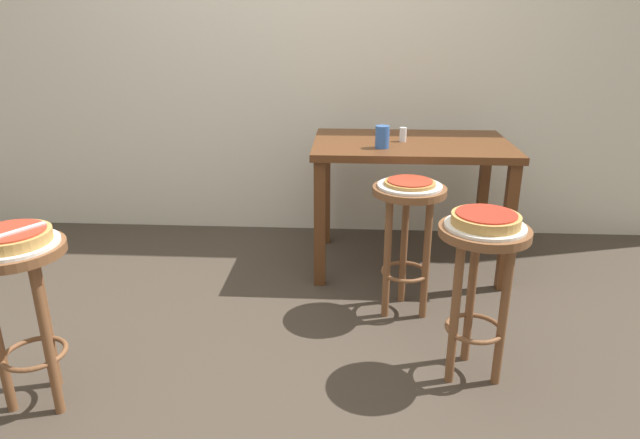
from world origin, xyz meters
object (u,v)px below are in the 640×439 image
at_px(dining_table, 411,161).
at_px(stool_foreground, 22,292).
at_px(pizza_foreground, 11,237).
at_px(serving_plate_middle, 485,226).
at_px(cup_near_edge, 382,137).
at_px(condiment_shaker, 403,134).
at_px(serving_plate_foreground, 12,244).
at_px(pizza_middle, 486,219).
at_px(stool_middle, 480,270).
at_px(pizza_server_knife, 14,232).
at_px(stool_leftside, 408,223).
at_px(pizza_leftside, 410,182).
at_px(serving_plate_leftside, 410,186).

bearing_deg(dining_table, stool_foreground, -137.43).
relative_size(pizza_foreground, serving_plate_middle, 0.88).
height_order(cup_near_edge, condiment_shaker, cup_near_edge).
bearing_deg(condiment_shaker, serving_plate_foreground, -136.44).
height_order(pizza_foreground, condiment_shaker, condiment_shaker).
relative_size(pizza_foreground, pizza_middle, 1.04).
distance_m(serving_plate_foreground, serving_plate_middle, 1.71).
xyz_separation_m(serving_plate_middle, pizza_middle, (0.00, 0.00, 0.03)).
height_order(stool_middle, cup_near_edge, cup_near_edge).
xyz_separation_m(pizza_foreground, cup_near_edge, (1.34, 1.22, 0.12)).
relative_size(stool_middle, condiment_shaker, 8.34).
height_order(pizza_middle, cup_near_edge, cup_near_edge).
distance_m(pizza_foreground, stool_middle, 1.73).
bearing_deg(stool_foreground, pizza_server_knife, -33.69).
relative_size(pizza_foreground, stool_leftside, 0.41).
relative_size(pizza_leftside, dining_table, 0.22).
xyz_separation_m(stool_foreground, dining_table, (1.51, 1.39, 0.16)).
relative_size(stool_leftside, serving_plate_leftside, 2.16).
distance_m(pizza_middle, pizza_server_knife, 1.69).
height_order(cup_near_edge, pizza_server_knife, cup_near_edge).
distance_m(stool_foreground, cup_near_edge, 1.84).
bearing_deg(pizza_leftside, pizza_middle, -65.47).
bearing_deg(pizza_middle, dining_table, 99.11).
bearing_deg(condiment_shaker, pizza_leftside, -90.90).
bearing_deg(dining_table, stool_middle, -80.89).
relative_size(stool_foreground, serving_plate_foreground, 2.09).
bearing_deg(pizza_server_knife, dining_table, -15.10).
bearing_deg(stool_foreground, pizza_middle, 9.44).
height_order(serving_plate_middle, condiment_shaker, condiment_shaker).
xyz_separation_m(condiment_shaker, pizza_server_knife, (-1.43, -1.41, -0.07)).
relative_size(pizza_middle, dining_table, 0.24).
distance_m(serving_plate_middle, serving_plate_leftside, 0.57).
xyz_separation_m(pizza_middle, dining_table, (-0.18, 1.11, -0.05)).
bearing_deg(condiment_shaker, pizza_foreground, -136.44).
height_order(pizza_middle, condiment_shaker, condiment_shaker).
relative_size(dining_table, cup_near_edge, 9.27).
height_order(serving_plate_foreground, pizza_server_knife, pizza_server_knife).
distance_m(serving_plate_middle, pizza_server_knife, 1.69).
bearing_deg(condiment_shaker, stool_leftside, -90.90).
bearing_deg(pizza_leftside, pizza_server_knife, -150.03).
bearing_deg(pizza_foreground, serving_plate_foreground, 0.00).
relative_size(serving_plate_leftside, cup_near_edge, 2.56).
xyz_separation_m(pizza_foreground, dining_table, (1.51, 1.39, -0.05)).
distance_m(stool_foreground, serving_plate_foreground, 0.19).
distance_m(serving_plate_foreground, condiment_shaker, 2.02).
xyz_separation_m(serving_plate_middle, pizza_leftside, (-0.24, 0.52, 0.02)).
height_order(stool_middle, pizza_server_knife, pizza_server_knife).
distance_m(serving_plate_leftside, condiment_shaker, 0.60).
bearing_deg(cup_near_edge, stool_leftside, -74.65).
xyz_separation_m(pizza_foreground, pizza_leftside, (1.45, 0.80, -0.01)).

